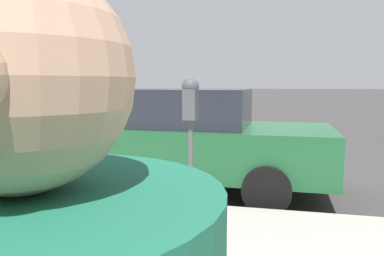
% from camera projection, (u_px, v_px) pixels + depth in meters
% --- Properties ---
extents(ground_plane, '(220.00, 220.00, 0.00)m').
position_uv_depth(ground_plane, '(221.00, 175.00, 6.89)').
color(ground_plane, '#3D3A3A').
extents(parking_meter, '(0.21, 0.19, 1.59)m').
position_uv_depth(parking_meter, '(191.00, 111.00, 4.12)').
color(parking_meter, '#4C5156').
rests_on(parking_meter, sidewalk).
extents(car_green, '(2.05, 4.89, 1.60)m').
position_uv_depth(car_green, '(170.00, 137.00, 5.99)').
color(car_green, '#1E5B33').
rests_on(car_green, ground_plane).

